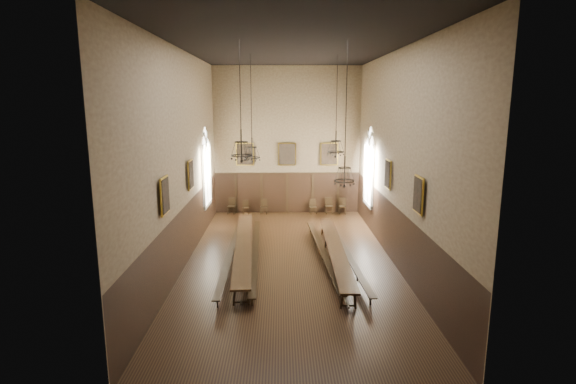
{
  "coord_description": "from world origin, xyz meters",
  "views": [
    {
      "loc": [
        -0.38,
        -18.64,
        6.85
      ],
      "look_at": [
        -0.06,
        1.5,
        2.8
      ],
      "focal_mm": 28.0,
      "sensor_mm": 36.0,
      "label": 1
    }
  ],
  "objects_px": {
    "chair_1": "(246,210)",
    "chair_5": "(313,209)",
    "chandelier_back_left": "(252,150)",
    "chair_2": "(264,209)",
    "bench_left_inner": "(255,254)",
    "bench_right_outer": "(347,256)",
    "chandelier_front_left": "(241,147)",
    "bench_left_outer": "(230,256)",
    "table_right": "(335,255)",
    "chair_7": "(342,209)",
    "chandelier_back_right": "(336,145)",
    "chair_0": "(232,209)",
    "table_left": "(244,251)",
    "chair_6": "(329,209)",
    "bench_right_inner": "(323,254)",
    "chandelier_front_right": "(345,170)"
  },
  "relations": [
    {
      "from": "chair_7",
      "to": "chandelier_back_right",
      "type": "bearing_deg",
      "value": -96.43
    },
    {
      "from": "bench_left_inner",
      "to": "chandelier_front_right",
      "type": "height_order",
      "value": "chandelier_front_right"
    },
    {
      "from": "table_left",
      "to": "chandelier_front_right",
      "type": "height_order",
      "value": "chandelier_front_right"
    },
    {
      "from": "chandelier_front_left",
      "to": "table_left",
      "type": "bearing_deg",
      "value": 94.5
    },
    {
      "from": "bench_left_outer",
      "to": "chandelier_back_right",
      "type": "distance_m",
      "value": 7.23
    },
    {
      "from": "table_left",
      "to": "bench_right_inner",
      "type": "bearing_deg",
      "value": -1.13
    },
    {
      "from": "bench_left_outer",
      "to": "chair_7",
      "type": "xyz_separation_m",
      "value": [
        6.03,
        8.54,
        0.03
      ]
    },
    {
      "from": "chair_6",
      "to": "chair_5",
      "type": "bearing_deg",
      "value": 177.63
    },
    {
      "from": "table_left",
      "to": "chair_7",
      "type": "relative_size",
      "value": 10.03
    },
    {
      "from": "table_right",
      "to": "chair_7",
      "type": "height_order",
      "value": "chair_7"
    },
    {
      "from": "chair_0",
      "to": "bench_right_inner",
      "type": "bearing_deg",
      "value": -51.6
    },
    {
      "from": "bench_right_inner",
      "to": "bench_right_outer",
      "type": "relative_size",
      "value": 1.03
    },
    {
      "from": "table_right",
      "to": "chair_5",
      "type": "relative_size",
      "value": 10.45
    },
    {
      "from": "table_left",
      "to": "chair_6",
      "type": "distance_m",
      "value": 9.52
    },
    {
      "from": "chair_2",
      "to": "chair_1",
      "type": "bearing_deg",
      "value": -176.61
    },
    {
      "from": "bench_left_inner",
      "to": "chair_1",
      "type": "bearing_deg",
      "value": 97.15
    },
    {
      "from": "table_right",
      "to": "chandelier_front_left",
      "type": "height_order",
      "value": "chandelier_front_left"
    },
    {
      "from": "bench_left_inner",
      "to": "chair_0",
      "type": "height_order",
      "value": "chair_0"
    },
    {
      "from": "table_left",
      "to": "table_right",
      "type": "xyz_separation_m",
      "value": [
        3.97,
        -0.53,
        -0.02
      ]
    },
    {
      "from": "chandelier_back_right",
      "to": "chair_6",
      "type": "bearing_deg",
      "value": 86.4
    },
    {
      "from": "bench_left_outer",
      "to": "bench_left_inner",
      "type": "relative_size",
      "value": 0.97
    },
    {
      "from": "bench_left_inner",
      "to": "chair_5",
      "type": "relative_size",
      "value": 10.72
    },
    {
      "from": "bench_right_inner",
      "to": "chair_5",
      "type": "relative_size",
      "value": 10.24
    },
    {
      "from": "chair_5",
      "to": "chair_6",
      "type": "bearing_deg",
      "value": -8.6
    },
    {
      "from": "chair_5",
      "to": "chandelier_front_right",
      "type": "xyz_separation_m",
      "value": [
        0.34,
        -10.93,
        4.12
      ]
    },
    {
      "from": "chair_0",
      "to": "bench_right_outer",
      "type": "bearing_deg",
      "value": -47.57
    },
    {
      "from": "bench_left_inner",
      "to": "bench_right_inner",
      "type": "bearing_deg",
      "value": -0.42
    },
    {
      "from": "bench_left_inner",
      "to": "chandelier_front_left",
      "type": "xyz_separation_m",
      "value": [
        -0.29,
        -2.5,
        4.95
      ]
    },
    {
      "from": "bench_right_outer",
      "to": "chandelier_back_left",
      "type": "xyz_separation_m",
      "value": [
        -4.23,
        2.59,
        4.38
      ]
    },
    {
      "from": "chandelier_front_left",
      "to": "chandelier_back_left",
      "type": "bearing_deg",
      "value": 89.07
    },
    {
      "from": "chair_1",
      "to": "chair_5",
      "type": "distance_m",
      "value": 4.19
    },
    {
      "from": "bench_right_outer",
      "to": "chair_0",
      "type": "height_order",
      "value": "chair_0"
    },
    {
      "from": "chair_5",
      "to": "bench_right_outer",
      "type": "bearing_deg",
      "value": -93.98
    },
    {
      "from": "chair_0",
      "to": "chair_2",
      "type": "relative_size",
      "value": 1.09
    },
    {
      "from": "bench_left_inner",
      "to": "chandelier_back_right",
      "type": "distance_m",
      "value": 6.45
    },
    {
      "from": "bench_left_outer",
      "to": "chair_5",
      "type": "height_order",
      "value": "chair_5"
    },
    {
      "from": "chair_2",
      "to": "bench_left_inner",
      "type": "bearing_deg",
      "value": -89.54
    },
    {
      "from": "chair_0",
      "to": "chandelier_back_right",
      "type": "bearing_deg",
      "value": -37.36
    },
    {
      "from": "chair_1",
      "to": "chandelier_back_left",
      "type": "distance_m",
      "value": 7.49
    },
    {
      "from": "chair_0",
      "to": "chair_1",
      "type": "bearing_deg",
      "value": 3.21
    },
    {
      "from": "chair_2",
      "to": "chandelier_front_right",
      "type": "distance_m",
      "value": 12.18
    },
    {
      "from": "bench_right_outer",
      "to": "chair_7",
      "type": "height_order",
      "value": "chair_7"
    },
    {
      "from": "chandelier_front_right",
      "to": "chair_2",
      "type": "bearing_deg",
      "value": 107.34
    },
    {
      "from": "chair_1",
      "to": "chair_2",
      "type": "relative_size",
      "value": 0.93
    },
    {
      "from": "table_right",
      "to": "chandelier_back_left",
      "type": "relative_size",
      "value": 1.98
    },
    {
      "from": "bench_right_outer",
      "to": "chair_6",
      "type": "height_order",
      "value": "chair_6"
    },
    {
      "from": "table_left",
      "to": "table_right",
      "type": "height_order",
      "value": "table_left"
    },
    {
      "from": "bench_left_outer",
      "to": "chair_5",
      "type": "relative_size",
      "value": 10.37
    },
    {
      "from": "bench_right_outer",
      "to": "chandelier_front_left",
      "type": "distance_m",
      "value": 6.93
    },
    {
      "from": "bench_left_outer",
      "to": "chandelier_back_right",
      "type": "xyz_separation_m",
      "value": [
        4.84,
        2.85,
        4.55
      ]
    }
  ]
}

